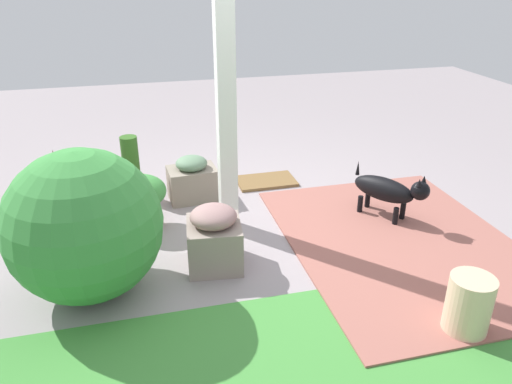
{
  "coord_description": "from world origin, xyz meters",
  "views": [
    {
      "loc": [
        0.96,
        3.69,
        2.11
      ],
      "look_at": [
        0.02,
        0.02,
        0.35
      ],
      "focal_mm": 34.83,
      "sensor_mm": 36.0,
      "label": 1
    }
  ],
  "objects_px": {
    "stone_planter_mid": "(214,238)",
    "stone_planter_nearest": "(192,180)",
    "terracotta_pot_tall": "(132,175)",
    "dog": "(389,190)",
    "ceramic_urn": "(468,305)",
    "round_shrub": "(84,226)",
    "terracotta_pot_broad": "(140,197)",
    "porch_pillar": "(226,93)",
    "terracotta_pot_spiky": "(60,191)",
    "doormat": "(266,181)"
  },
  "relations": [
    {
      "from": "stone_planter_nearest",
      "to": "terracotta_pot_spiky",
      "type": "bearing_deg",
      "value": 13.36
    },
    {
      "from": "porch_pillar",
      "to": "dog",
      "type": "bearing_deg",
      "value": 171.49
    },
    {
      "from": "terracotta_pot_spiky",
      "to": "doormat",
      "type": "xyz_separation_m",
      "value": [
        -1.95,
        -0.48,
        -0.32
      ]
    },
    {
      "from": "stone_planter_nearest",
      "to": "stone_planter_mid",
      "type": "bearing_deg",
      "value": 90.21
    },
    {
      "from": "terracotta_pot_tall",
      "to": "ceramic_urn",
      "type": "distance_m",
      "value": 3.2
    },
    {
      "from": "stone_planter_mid",
      "to": "terracotta_pot_spiky",
      "type": "distance_m",
      "value": 1.49
    },
    {
      "from": "ceramic_urn",
      "to": "doormat",
      "type": "relative_size",
      "value": 0.65
    },
    {
      "from": "round_shrub",
      "to": "terracotta_pot_broad",
      "type": "distance_m",
      "value": 0.99
    },
    {
      "from": "stone_planter_mid",
      "to": "stone_planter_nearest",
      "type": "bearing_deg",
      "value": -89.79
    },
    {
      "from": "terracotta_pot_broad",
      "to": "ceramic_urn",
      "type": "height_order",
      "value": "terracotta_pot_broad"
    },
    {
      "from": "stone_planter_nearest",
      "to": "terracotta_pot_tall",
      "type": "bearing_deg",
      "value": -21.75
    },
    {
      "from": "dog",
      "to": "doormat",
      "type": "xyz_separation_m",
      "value": [
        0.83,
        -1.04,
        -0.27
      ]
    },
    {
      "from": "porch_pillar",
      "to": "round_shrub",
      "type": "bearing_deg",
      "value": 32.16
    },
    {
      "from": "round_shrub",
      "to": "dog",
      "type": "bearing_deg",
      "value": -169.01
    },
    {
      "from": "porch_pillar",
      "to": "terracotta_pot_broad",
      "type": "distance_m",
      "value": 1.17
    },
    {
      "from": "stone_planter_nearest",
      "to": "terracotta_pot_broad",
      "type": "relative_size",
      "value": 1.02
    },
    {
      "from": "round_shrub",
      "to": "dog",
      "type": "xyz_separation_m",
      "value": [
        -2.5,
        -0.49,
        -0.24
      ]
    },
    {
      "from": "terracotta_pot_broad",
      "to": "terracotta_pot_tall",
      "type": "bearing_deg",
      "value": -85.35
    },
    {
      "from": "ceramic_urn",
      "to": "terracotta_pot_tall",
      "type": "bearing_deg",
      "value": -52.66
    },
    {
      "from": "stone_planter_nearest",
      "to": "terracotta_pot_spiky",
      "type": "height_order",
      "value": "terracotta_pot_spiky"
    },
    {
      "from": "stone_planter_mid",
      "to": "terracotta_pot_tall",
      "type": "distance_m",
      "value": 1.53
    },
    {
      "from": "ceramic_urn",
      "to": "doormat",
      "type": "distance_m",
      "value": 2.6
    },
    {
      "from": "stone_planter_nearest",
      "to": "stone_planter_mid",
      "type": "xyz_separation_m",
      "value": [
        -0.0,
        1.2,
        0.03
      ]
    },
    {
      "from": "stone_planter_nearest",
      "to": "round_shrub",
      "type": "relative_size",
      "value": 0.46
    },
    {
      "from": "stone_planter_nearest",
      "to": "terracotta_pot_broad",
      "type": "xyz_separation_m",
      "value": [
        0.5,
        0.44,
        0.08
      ]
    },
    {
      "from": "terracotta_pot_spiky",
      "to": "terracotta_pot_tall",
      "type": "xyz_separation_m",
      "value": [
        -0.6,
        -0.5,
        -0.12
      ]
    },
    {
      "from": "terracotta_pot_broad",
      "to": "doormat",
      "type": "relative_size",
      "value": 0.77
    },
    {
      "from": "stone_planter_nearest",
      "to": "doormat",
      "type": "bearing_deg",
      "value": -165.61
    },
    {
      "from": "porch_pillar",
      "to": "dog",
      "type": "xyz_separation_m",
      "value": [
        -1.4,
        0.21,
        -0.9
      ]
    },
    {
      "from": "stone_planter_nearest",
      "to": "round_shrub",
      "type": "bearing_deg",
      "value": 56.43
    },
    {
      "from": "round_shrub",
      "to": "ceramic_urn",
      "type": "relative_size",
      "value": 2.67
    },
    {
      "from": "terracotta_pot_spiky",
      "to": "dog",
      "type": "height_order",
      "value": "terracotta_pot_spiky"
    },
    {
      "from": "terracotta_pot_spiky",
      "to": "ceramic_urn",
      "type": "height_order",
      "value": "terracotta_pot_spiky"
    },
    {
      "from": "porch_pillar",
      "to": "round_shrub",
      "type": "xyz_separation_m",
      "value": [
        1.11,
        0.69,
        -0.66
      ]
    },
    {
      "from": "stone_planter_mid",
      "to": "dog",
      "type": "xyz_separation_m",
      "value": [
        -1.62,
        -0.36,
        0.05
      ]
    },
    {
      "from": "round_shrub",
      "to": "stone_planter_mid",
      "type": "bearing_deg",
      "value": -172.14
    },
    {
      "from": "round_shrub",
      "to": "terracotta_pot_tall",
      "type": "height_order",
      "value": "round_shrub"
    },
    {
      "from": "ceramic_urn",
      "to": "dog",
      "type": "bearing_deg",
      "value": -99.08
    },
    {
      "from": "terracotta_pot_spiky",
      "to": "doormat",
      "type": "relative_size",
      "value": 1.18
    },
    {
      "from": "stone_planter_mid",
      "to": "terracotta_pot_tall",
      "type": "xyz_separation_m",
      "value": [
        0.56,
        -1.42,
        -0.02
      ]
    },
    {
      "from": "porch_pillar",
      "to": "dog",
      "type": "distance_m",
      "value": 1.67
    },
    {
      "from": "terracotta_pot_tall",
      "to": "dog",
      "type": "height_order",
      "value": "terracotta_pot_tall"
    },
    {
      "from": "round_shrub",
      "to": "terracotta_pot_broad",
      "type": "bearing_deg",
      "value": -112.93
    },
    {
      "from": "doormat",
      "to": "dog",
      "type": "bearing_deg",
      "value": 128.59
    },
    {
      "from": "porch_pillar",
      "to": "round_shrub",
      "type": "height_order",
      "value": "porch_pillar"
    },
    {
      "from": "terracotta_pot_spiky",
      "to": "round_shrub",
      "type": "bearing_deg",
      "value": 104.93
    },
    {
      "from": "terracotta_pot_broad",
      "to": "porch_pillar",
      "type": "bearing_deg",
      "value": 165.34
    },
    {
      "from": "round_shrub",
      "to": "ceramic_urn",
      "type": "height_order",
      "value": "round_shrub"
    },
    {
      "from": "porch_pillar",
      "to": "ceramic_urn",
      "type": "height_order",
      "value": "porch_pillar"
    },
    {
      "from": "dog",
      "to": "ceramic_urn",
      "type": "bearing_deg",
      "value": 80.92
    }
  ]
}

